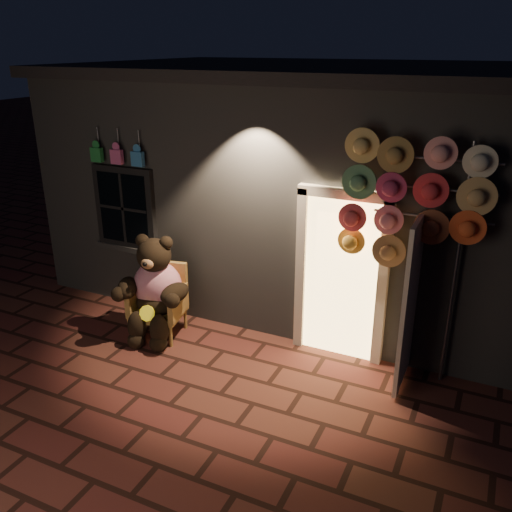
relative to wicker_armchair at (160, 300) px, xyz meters
The scene contains 5 objects.
ground 1.46m from the wicker_armchair, 42.59° to the right, with size 60.00×60.00×0.00m, color #52291F.
shop_building 3.45m from the wicker_armchair, 71.61° to the left, with size 7.30×5.95×3.51m.
wicker_armchair is the anchor object (origin of this frame).
teddy_bear 0.25m from the wicker_armchair, 83.37° to the right, with size 1.05×0.90×1.47m.
hat_rack 3.56m from the wicker_armchair, ahead, with size 1.66×0.22×2.87m.
Camera 1 is at (3.00, -4.54, 3.77)m, focal length 38.00 mm.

